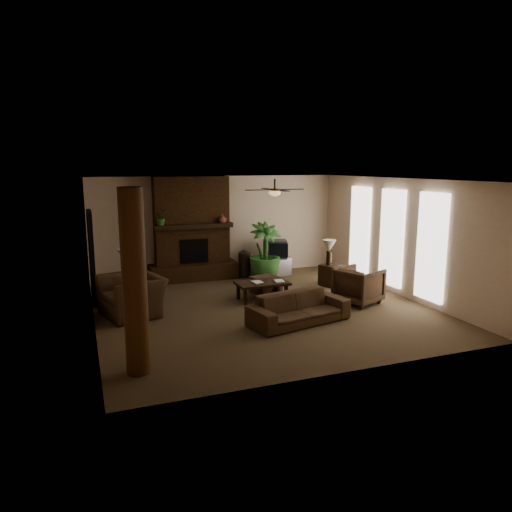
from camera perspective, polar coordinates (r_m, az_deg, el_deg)
name	(u,v)px	position (r m, az deg, el deg)	size (l,w,h in m)	color
room_shell	(263,246)	(10.20, 0.79, 1.26)	(7.00, 7.00, 7.00)	brown
fireplace	(192,238)	(13.06, -7.65, 2.20)	(2.40, 0.70, 2.80)	#4C2C14
windows	(392,238)	(12.05, 15.92, 2.09)	(0.08, 3.65, 2.35)	white
log_column	(134,283)	(7.21, -14.35, -3.16)	(0.36, 0.36, 2.80)	brown
doorway	(92,257)	(11.36, -19.07, -0.14)	(0.10, 1.00, 2.10)	black
ceiling_fan	(275,191)	(10.50, 2.26, 7.73)	(1.35, 1.35, 0.37)	black
sofa	(299,303)	(9.52, 5.16, -5.67)	(2.06, 0.60, 0.81)	#48311F
armchair_left	(132,289)	(10.26, -14.64, -3.88)	(1.27, 0.83, 1.11)	#48311F
armchair_right	(359,284)	(11.03, 12.20, -3.28)	(0.88, 0.82, 0.90)	#48311F
coffee_table	(262,284)	(11.07, 0.74, -3.41)	(1.20, 0.70, 0.43)	black
ottoman	(266,285)	(11.72, 1.15, -3.47)	(0.60, 0.60, 0.40)	#48311F
tv_stand	(275,267)	(13.57, 2.24, -1.27)	(0.85, 0.50, 0.50)	#B8B8BA
tv	(275,249)	(13.44, 2.30, 0.83)	(0.77, 0.70, 0.52)	#333335
floor_vase	(245,262)	(13.30, -1.38, -0.71)	(0.34, 0.34, 0.77)	#2D2219
floor_plant	(265,264)	(12.91, 1.04, -1.02)	(0.88, 1.58, 0.88)	#316026
side_table_left	(126,289)	(11.47, -15.34, -3.79)	(0.50, 0.50, 0.55)	black
lamp_left	(125,258)	(11.32, -15.38, -0.23)	(0.42, 0.42, 0.65)	black
side_table_right	(331,275)	(12.55, 9.02, -2.29)	(0.50, 0.50, 0.55)	black
lamp_right	(329,248)	(12.42, 8.76, 1.01)	(0.39, 0.39, 0.65)	black
mantel_plant	(161,219)	(12.55, -11.32, 4.36)	(0.38, 0.42, 0.33)	#316026
mantel_vase	(222,219)	(12.89, -4.04, 4.47)	(0.22, 0.23, 0.22)	brown
book_a	(253,277)	(10.90, -0.36, -2.55)	(0.22, 0.03, 0.29)	#999999
book_b	(275,276)	(11.05, 2.26, -2.35)	(0.21, 0.02, 0.29)	#999999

